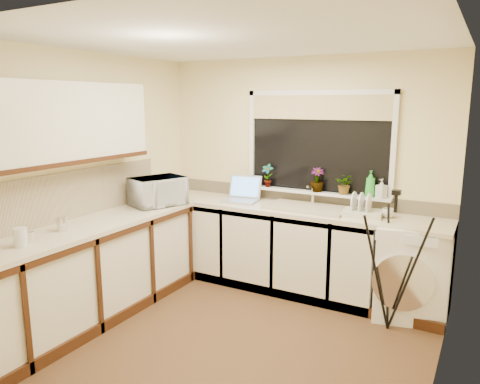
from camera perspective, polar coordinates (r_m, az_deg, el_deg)
name	(u,v)px	position (r m, az deg, el deg)	size (l,w,h in m)	color
floor	(231,336)	(4.12, -1.08, -17.55)	(3.20, 3.20, 0.00)	#513520
ceiling	(230,39)	(3.64, -1.23, 18.59)	(3.20, 3.20, 0.00)	white
wall_back	(300,172)	(5.02, 7.49, 2.44)	(3.20, 3.20, 0.00)	beige
wall_front	(88,248)	(2.55, -18.47, -6.65)	(3.20, 3.20, 0.00)	beige
wall_left	(89,181)	(4.69, -18.31, 1.35)	(3.00, 3.00, 0.00)	beige
wall_right	(446,222)	(3.22, 24.35, -3.41)	(3.00, 3.00, 0.00)	beige
base_cabinet_back	(260,245)	(5.07, 2.55, -6.64)	(2.55, 0.60, 0.86)	silver
base_cabinet_left	(93,273)	(4.48, -17.88, -9.62)	(0.54, 2.40, 0.86)	silver
worktop_back	(288,209)	(4.81, 6.06, -2.09)	(3.20, 0.60, 0.04)	beige
worktop_left	(90,226)	(4.35, -18.23, -4.06)	(0.60, 2.40, 0.04)	beige
upper_cabinet	(58,123)	(4.22, -21.81, 7.95)	(0.28, 1.90, 0.70)	silver
splashback_left	(66,196)	(4.50, -20.92, -0.51)	(0.02, 2.40, 0.45)	beige
splashback_back	(299,195)	(5.06, 7.36, -0.43)	(3.20, 0.02, 0.14)	beige
window_glass	(318,143)	(4.90, 9.70, 5.99)	(1.50, 0.02, 1.00)	black
window_blind	(318,107)	(4.86, 9.75, 10.38)	(1.50, 0.02, 0.25)	tan
windowsill	(315,192)	(4.92, 9.29, -0.04)	(1.60, 0.14, 0.03)	white
sink	(306,208)	(4.74, 8.30, -1.96)	(0.82, 0.46, 0.03)	tan
faucet	(313,194)	(4.88, 9.09, -0.31)	(0.03, 0.03, 0.24)	silver
washing_machine	(409,269)	(4.61, 20.33, -9.02)	(0.63, 0.60, 0.89)	white
laptop	(242,194)	(5.08, 0.31, -0.27)	(0.41, 0.40, 0.27)	#A9A9B1
kettle	(147,197)	(4.80, -11.50, -0.67)	(0.17, 0.17, 0.23)	silver
dish_rack	(363,213)	(4.56, 15.05, -2.57)	(0.36, 0.27, 0.05)	beige
tripod	(392,261)	(4.20, 18.42, -8.21)	(0.63, 0.63, 1.26)	black
glass_jug	(20,237)	(3.86, -25.71, -5.11)	(0.10, 0.10, 0.15)	silver
steel_jar	(62,224)	(4.17, -21.32, -3.74)	(0.09, 0.09, 0.12)	silver
microwave	(158,191)	(4.91, -10.21, 0.09)	(0.54, 0.37, 0.30)	white
plant_a	(267,175)	(5.07, 3.44, 2.08)	(0.14, 0.09, 0.26)	#999999
plant_c	(317,180)	(4.86, 9.61, 1.51)	(0.14, 0.14, 0.25)	#999999
plant_d	(345,184)	(4.78, 12.96, 0.96)	(0.19, 0.16, 0.21)	#999999
soap_bottle_green	(370,184)	(4.72, 15.97, 1.00)	(0.10, 0.10, 0.26)	green
soap_bottle_clear	(381,188)	(4.70, 17.24, 0.43)	(0.08, 0.09, 0.19)	#999999
cup_back	(388,213)	(4.55, 17.99, -2.52)	(0.12, 0.12, 0.09)	beige
cup_left	(29,237)	(3.93, -24.87, -5.17)	(0.09, 0.09, 0.09)	beige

